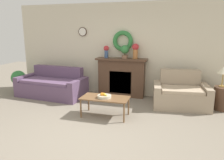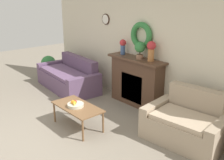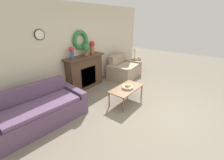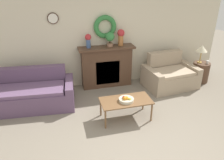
# 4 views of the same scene
# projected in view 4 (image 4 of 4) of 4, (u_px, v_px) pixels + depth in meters

# --- Properties ---
(ground_plane) EXTENTS (16.00, 16.00, 0.00)m
(ground_plane) POSITION_uv_depth(u_px,v_px,m) (141.00, 149.00, 3.89)
(ground_plane) COLOR gray
(wall_back) EXTENTS (6.80, 0.19, 2.70)m
(wall_back) POSITION_uv_depth(u_px,v_px,m) (104.00, 36.00, 5.78)
(wall_back) COLOR beige
(wall_back) RESTS_ON ground_plane
(fireplace) EXTENTS (1.48, 0.41, 1.13)m
(fireplace) POSITION_uv_depth(u_px,v_px,m) (106.00, 66.00, 5.94)
(fireplace) COLOR #4C3323
(fireplace) RESTS_ON ground_plane
(couch_left) EXTENTS (2.06, 1.11, 0.85)m
(couch_left) POSITION_uv_depth(u_px,v_px,m) (30.00, 94.00, 5.09)
(couch_left) COLOR #604766
(couch_left) RESTS_ON ground_plane
(loveseat_right) EXTENTS (1.46, 1.07, 0.90)m
(loveseat_right) POSITION_uv_depth(u_px,v_px,m) (170.00, 75.00, 6.02)
(loveseat_right) COLOR tan
(loveseat_right) RESTS_ON ground_plane
(coffee_table) EXTENTS (1.07, 0.54, 0.45)m
(coffee_table) POSITION_uv_depth(u_px,v_px,m) (126.00, 102.00, 4.57)
(coffee_table) COLOR brown
(coffee_table) RESTS_ON ground_plane
(fruit_bowl) EXTENTS (0.31, 0.31, 0.12)m
(fruit_bowl) POSITION_uv_depth(u_px,v_px,m) (126.00, 99.00, 4.49)
(fruit_bowl) COLOR beige
(fruit_bowl) RESTS_ON coffee_table
(side_table_by_loveseat) EXTENTS (0.47, 0.47, 0.57)m
(side_table_by_loveseat) POSITION_uv_depth(u_px,v_px,m) (201.00, 72.00, 6.30)
(side_table_by_loveseat) COLOR #4C3323
(side_table_by_loveseat) RESTS_ON ground_plane
(table_lamp) EXTENTS (0.30, 0.30, 0.50)m
(table_lamp) POSITION_uv_depth(u_px,v_px,m) (202.00, 49.00, 6.03)
(table_lamp) COLOR #B28E42
(table_lamp) RESTS_ON side_table_by_loveseat
(mug) EXTENTS (0.07, 0.07, 0.09)m
(mug) POSITION_uv_depth(u_px,v_px,m) (208.00, 62.00, 6.11)
(mug) COLOR silver
(mug) RESTS_ON side_table_by_loveseat
(vase_on_mantel_left) EXTENTS (0.16, 0.16, 0.35)m
(vase_on_mantel_left) POSITION_uv_depth(u_px,v_px,m) (88.00, 40.00, 5.51)
(vase_on_mantel_left) COLOR #3D5684
(vase_on_mantel_left) RESTS_ON fireplace
(vase_on_mantel_right) EXTENTS (0.19, 0.19, 0.43)m
(vase_on_mantel_right) POSITION_uv_depth(u_px,v_px,m) (121.00, 36.00, 5.69)
(vase_on_mantel_right) COLOR #AD6B38
(vase_on_mantel_right) RESTS_ON fireplace
(potted_plant_on_mantel) EXTENTS (0.24, 0.24, 0.38)m
(potted_plant_on_mantel) POSITION_uv_depth(u_px,v_px,m) (110.00, 38.00, 5.61)
(potted_plant_on_mantel) COLOR #8E664C
(potted_plant_on_mantel) RESTS_ON fireplace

